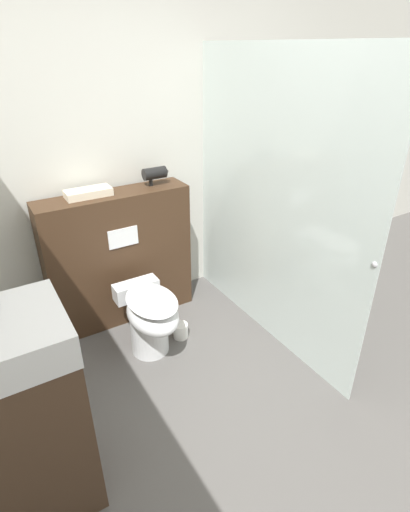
% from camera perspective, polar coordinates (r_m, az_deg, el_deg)
% --- Properties ---
extents(ground_plane, '(12.00, 12.00, 0.00)m').
position_cam_1_polar(ground_plane, '(2.43, 10.11, -26.58)').
color(ground_plane, '#565451').
extents(wall_back, '(8.00, 0.06, 2.50)m').
position_cam_1_polar(wall_back, '(3.10, -11.20, 14.19)').
color(wall_back, silver).
rests_on(wall_back, ground_plane).
extents(partition_panel, '(1.10, 0.27, 1.03)m').
position_cam_1_polar(partition_panel, '(3.12, -12.10, -0.27)').
color(partition_panel, '#3D2819').
rests_on(partition_panel, ground_plane).
extents(shower_glass, '(0.04, 1.75, 1.99)m').
position_cam_1_polar(shower_glass, '(2.74, 9.40, 6.91)').
color(shower_glass, silver).
rests_on(shower_glass, ground_plane).
extents(toilet, '(0.32, 0.57, 0.49)m').
position_cam_1_polar(toilet, '(2.80, -7.88, -8.71)').
color(toilet, white).
rests_on(toilet, ground_plane).
extents(sink_vanity, '(0.45, 0.46, 1.18)m').
position_cam_1_polar(sink_vanity, '(2.03, -23.81, -20.32)').
color(sink_vanity, '#473323').
rests_on(sink_vanity, ground_plane).
extents(hair_drier, '(0.20, 0.09, 0.13)m').
position_cam_1_polar(hair_drier, '(3.03, -7.06, 11.65)').
color(hair_drier, black).
rests_on(hair_drier, partition_panel).
extents(folded_towel, '(0.31, 0.14, 0.05)m').
position_cam_1_polar(folded_towel, '(2.89, -16.33, 8.67)').
color(folded_towel, beige).
rests_on(folded_towel, partition_panel).
extents(spare_toilet_roll, '(0.11, 0.11, 0.12)m').
position_cam_1_polar(spare_toilet_roll, '(3.06, -3.50, -10.59)').
color(spare_toilet_roll, white).
rests_on(spare_toilet_roll, ground_plane).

